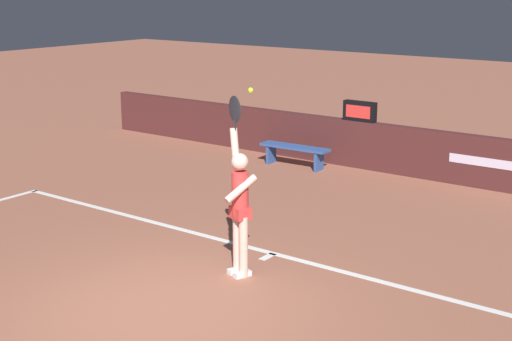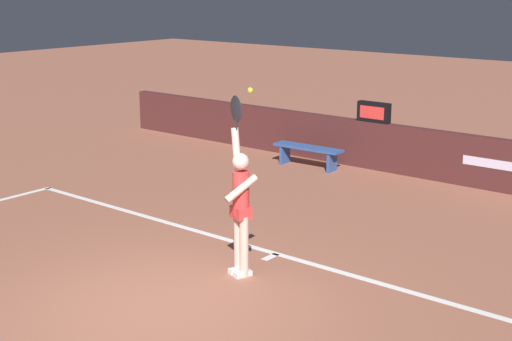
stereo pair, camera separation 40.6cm
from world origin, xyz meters
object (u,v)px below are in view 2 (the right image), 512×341
at_px(tennis_player, 241,203).
at_px(tennis_ball, 250,90).
at_px(speed_display, 374,112).
at_px(courtside_bench_near, 308,151).

xyz_separation_m(tennis_player, tennis_ball, (0.30, -0.16, 1.52)).
relative_size(speed_display, courtside_bench_near, 0.46).
height_order(tennis_player, courtside_bench_near, tennis_player).
bearing_deg(courtside_bench_near, tennis_player, -63.62).
height_order(speed_display, courtside_bench_near, speed_display).
xyz_separation_m(speed_display, tennis_player, (1.54, -6.06, -0.20)).
relative_size(speed_display, tennis_player, 0.30).
distance_m(tennis_ball, courtside_bench_near, 6.56).
bearing_deg(tennis_ball, courtside_bench_near, 118.21).
height_order(tennis_ball, courtside_bench_near, tennis_ball).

